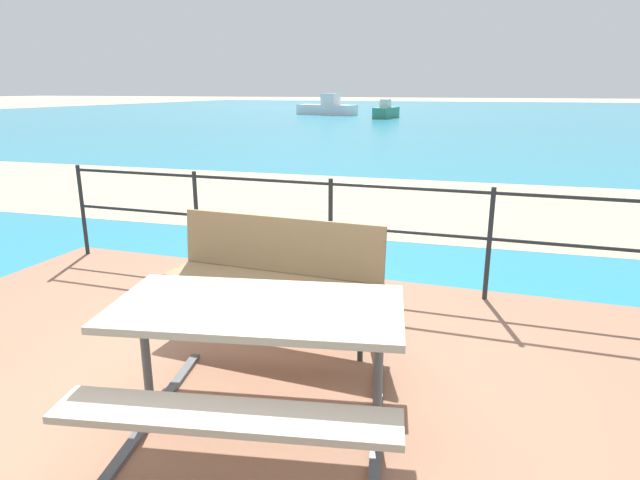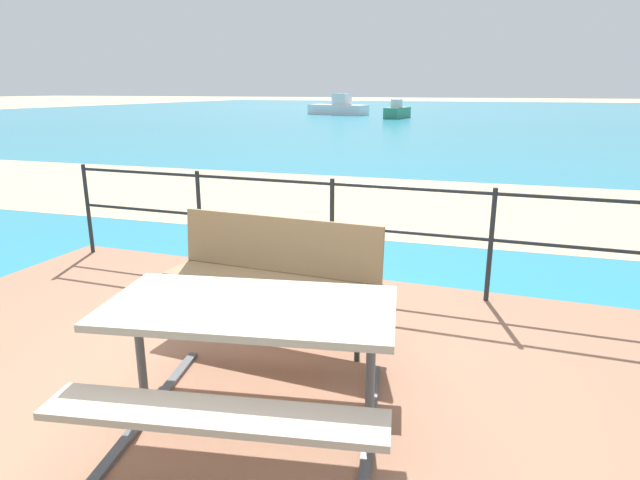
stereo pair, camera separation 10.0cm
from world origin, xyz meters
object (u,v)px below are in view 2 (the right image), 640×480
Objects in this scene: picnic_table at (251,332)px; park_bench at (274,265)px; boat_mid at (337,108)px; boat_far at (398,112)px.

picnic_table is 1.07× the size of park_bench.
park_bench is 37.89m from boat_mid.
boat_far is at bearing 165.81° from boat_mid.
boat_mid is at bearing 96.06° from picnic_table.
picnic_table is 39.16m from boat_mid.
boat_mid reaches higher than park_bench.
picnic_table is at bearing -163.56° from boat_far.
park_bench is 0.32× the size of boat_mid.
boat_mid reaches higher than boat_far.
park_bench is at bearing 97.56° from picnic_table.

